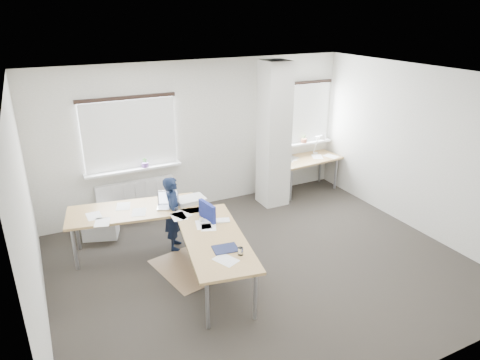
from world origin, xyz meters
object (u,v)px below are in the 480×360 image
task_chair (218,243)px  person (174,213)px  desk_main (175,224)px  desk_side (307,160)px

task_chair → person: person is taller
desk_main → desk_side: desk_side is taller
desk_side → person: size_ratio=1.19×
desk_main → person: bearing=83.7°
desk_main → task_chair: bearing=-1.6°
desk_main → desk_side: (3.40, 1.53, -0.01)m
task_chair → desk_main: bearing=158.7°
desk_side → task_chair: (-2.77, -1.66, -0.41)m
desk_main → task_chair: size_ratio=2.97×
person → desk_side: bearing=-51.0°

